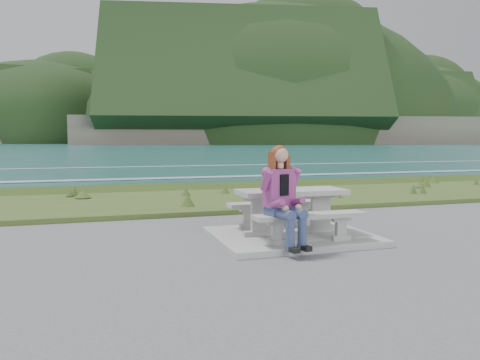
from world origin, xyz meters
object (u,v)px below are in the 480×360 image
(bench_seaward, at_px, (276,207))
(seated_woman, at_px, (285,210))
(bench_landward, at_px, (310,220))
(picnic_table, at_px, (292,199))

(bench_seaward, relative_size, seated_woman, 1.20)
(seated_woman, bearing_deg, bench_landward, 4.89)
(picnic_table, height_order, bench_seaward, picnic_table)
(picnic_table, bearing_deg, bench_seaward, 90.00)
(picnic_table, xyz_separation_m, seated_woman, (-0.47, -0.84, -0.03))
(seated_woman, bearing_deg, picnic_table, 49.07)
(seated_woman, bearing_deg, bench_seaward, 61.32)
(bench_landward, relative_size, seated_woman, 1.20)
(picnic_table, xyz_separation_m, bench_seaward, (0.00, 0.70, -0.23))
(picnic_table, relative_size, seated_woman, 1.20)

